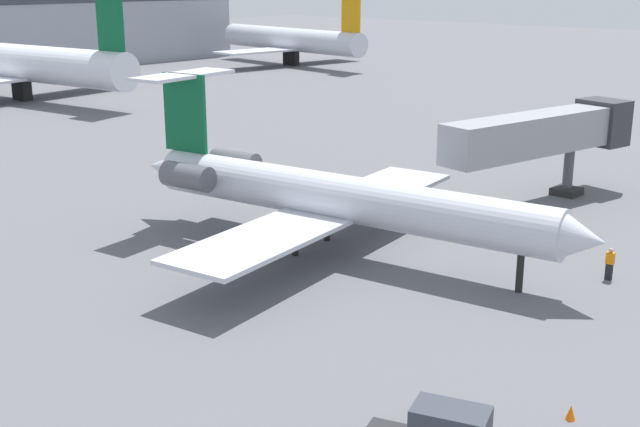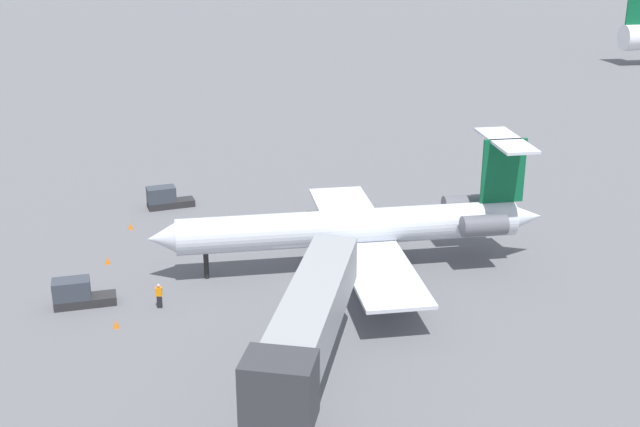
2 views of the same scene
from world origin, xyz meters
The scene contains 9 objects.
ground_plane centered at (0.00, 0.00, -0.05)m, with size 400.00×400.00×0.10m, color #5B5B60.
regional_jet centered at (-1.07, 5.04, 3.29)m, with size 23.14×28.61×9.23m.
jet_bridge centered at (16.94, 0.92, 4.70)m, with size 16.62×6.12×6.40m.
ground_crew_marshaller centered at (5.06, -8.65, 0.86)m, with size 0.27×0.40×1.69m.
baggage_tug_lead centered at (4.69, -14.05, 0.84)m, with size 2.31×4.22×1.90m.
baggage_tug_trailing centered at (-14.19, -11.20, 0.84)m, with size 2.61×4.24×1.90m.
traffic_cone_near centered at (-2.11, -13.62, 0.28)m, with size 0.36×0.36×0.55m.
traffic_cone_mid centered at (7.82, -10.93, 0.28)m, with size 0.36×0.36×0.55m.
traffic_cone_far centered at (-9.07, -13.28, 0.28)m, with size 0.36×0.36×0.55m.
Camera 2 is at (54.39, 0.93, 24.87)m, focal length 46.85 mm.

